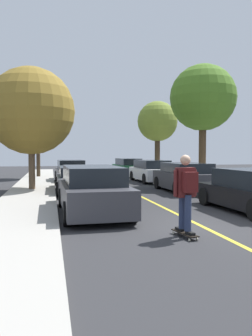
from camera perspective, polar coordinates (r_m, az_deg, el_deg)
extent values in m
plane|color=#2D2D30|center=(9.12, 12.27, -9.37)|extent=(80.00, 80.00, 0.00)
cube|color=#ADA89E|center=(8.34, -18.52, -10.09)|extent=(2.12, 56.00, 0.14)
cube|color=gold|center=(12.80, 4.72, -5.84)|extent=(0.12, 39.20, 0.01)
cube|color=#38383D|center=(10.48, -5.66, -4.66)|extent=(1.88, 4.60, 0.76)
cube|color=black|center=(10.50, -5.74, -1.14)|extent=(1.64, 3.13, 0.52)
cylinder|color=black|center=(9.13, 1.01, -7.25)|extent=(0.23, 0.64, 0.64)
cylinder|color=black|center=(8.87, -9.75, -7.58)|extent=(0.23, 0.64, 0.64)
cylinder|color=black|center=(12.20, -2.70, -4.75)|extent=(0.23, 0.64, 0.64)
cylinder|color=black|center=(12.01, -10.70, -4.91)|extent=(0.23, 0.64, 0.64)
cube|color=#38383D|center=(16.20, -8.09, -2.37)|extent=(1.89, 4.57, 0.60)
cube|color=black|center=(16.09, -8.08, -0.54)|extent=(1.67, 3.09, 0.45)
cylinder|color=black|center=(14.75, -4.18, -3.48)|extent=(0.22, 0.64, 0.64)
cylinder|color=black|center=(14.60, -11.08, -3.58)|extent=(0.22, 0.64, 0.64)
cylinder|color=black|center=(17.87, -5.64, -2.41)|extent=(0.22, 0.64, 0.64)
cylinder|color=black|center=(17.75, -11.33, -2.49)|extent=(0.22, 0.64, 0.64)
cube|color=#38383D|center=(21.88, -9.24, -0.98)|extent=(1.90, 4.10, 0.68)
cube|color=black|center=(21.91, -9.27, 0.62)|extent=(1.63, 2.49, 0.54)
cylinder|color=black|center=(20.68, -6.64, -1.73)|extent=(0.24, 0.65, 0.64)
cylinder|color=black|center=(20.51, -11.15, -1.80)|extent=(0.24, 0.65, 0.64)
cylinder|color=black|center=(23.29, -7.55, -1.25)|extent=(0.24, 0.65, 0.64)
cylinder|color=black|center=(23.14, -11.56, -1.30)|extent=(0.24, 0.65, 0.64)
cube|color=black|center=(11.61, 20.40, -4.49)|extent=(1.97, 4.43, 0.60)
cylinder|color=black|center=(12.46, 13.14, -4.66)|extent=(0.23, 0.64, 0.64)
cylinder|color=black|center=(13.35, 19.93, -4.27)|extent=(0.23, 0.64, 0.64)
cube|color=#38383D|center=(16.62, 9.73, -1.99)|extent=(1.94, 4.26, 0.76)
cube|color=black|center=(16.37, 10.04, 0.05)|extent=(1.70, 2.79, 0.45)
cylinder|color=black|center=(17.68, 5.35, -2.46)|extent=(0.23, 0.64, 0.64)
cylinder|color=black|center=(18.28, 10.68, -2.33)|extent=(0.23, 0.64, 0.64)
cylinder|color=black|center=(15.01, 8.56, -3.39)|extent=(0.23, 0.64, 0.64)
cylinder|color=black|center=(15.72, 14.64, -3.18)|extent=(0.23, 0.64, 0.64)
cube|color=white|center=(21.83, 4.24, -0.94)|extent=(1.88, 4.44, 0.70)
cube|color=black|center=(21.72, 4.30, 0.66)|extent=(1.64, 2.99, 0.52)
cylinder|color=black|center=(23.05, 1.09, -1.27)|extent=(0.23, 0.64, 0.64)
cylinder|color=black|center=(23.53, 5.09, -1.20)|extent=(0.23, 0.64, 0.64)
cylinder|color=black|center=(20.16, 3.24, -1.83)|extent=(0.23, 0.64, 0.64)
cylinder|color=black|center=(20.70, 7.73, -1.73)|extent=(0.23, 0.64, 0.64)
cube|color=#1E5B33|center=(28.19, 0.38, -0.15)|extent=(1.89, 4.69, 0.68)
cube|color=black|center=(28.18, 0.38, 1.08)|extent=(1.63, 3.10, 0.52)
cylinder|color=black|center=(29.58, -1.94, -0.41)|extent=(0.24, 0.65, 0.64)
cylinder|color=black|center=(29.97, 1.12, -0.37)|extent=(0.24, 0.65, 0.64)
cylinder|color=black|center=(26.43, -0.45, -0.77)|extent=(0.24, 0.65, 0.64)
cylinder|color=black|center=(26.86, 2.94, -0.72)|extent=(0.24, 0.65, 0.64)
cylinder|color=brown|center=(16.89, -15.55, 1.22)|extent=(0.30, 0.30, 2.72)
sphere|color=olive|center=(17.00, -15.65, 9.21)|extent=(4.15, 4.15, 4.15)
cylinder|color=#3D2D1E|center=(25.59, -14.53, 2.99)|extent=(0.27, 0.27, 3.89)
sphere|color=#3D7F33|center=(25.78, -14.60, 9.57)|extent=(3.36, 3.36, 3.36)
cylinder|color=#4C3823|center=(19.76, 12.70, 2.96)|extent=(0.41, 0.41, 3.77)
sphere|color=#4C7A23|center=(20.00, 12.78, 11.45)|extent=(3.72, 3.72, 3.72)
cylinder|color=#3D2D1E|center=(27.54, 5.28, 2.26)|extent=(0.43, 0.43, 3.15)
sphere|color=olive|center=(27.66, 5.30, 7.82)|extent=(3.22, 3.22, 3.22)
cylinder|color=#B2140F|center=(14.77, 19.37, -3.24)|extent=(0.20, 0.20, 0.55)
sphere|color=#B2140F|center=(14.74, 19.39, -1.94)|extent=(0.18, 0.18, 0.18)
cube|color=black|center=(7.81, 9.84, -10.69)|extent=(0.36, 0.86, 0.02)
cylinder|color=beige|center=(8.07, 7.96, -10.72)|extent=(0.03, 0.06, 0.06)
cylinder|color=beige|center=(8.16, 9.14, -10.57)|extent=(0.03, 0.06, 0.06)
cylinder|color=beige|center=(7.50, 10.61, -11.76)|extent=(0.03, 0.06, 0.06)
cylinder|color=beige|center=(7.60, 11.84, -11.58)|extent=(0.03, 0.06, 0.06)
cube|color=#99999E|center=(8.10, 8.55, -10.37)|extent=(0.11, 0.06, 0.02)
cube|color=#99999E|center=(7.54, 11.23, -11.38)|extent=(0.11, 0.06, 0.02)
cube|color=black|center=(7.99, 9.00, -10.08)|extent=(0.14, 0.27, 0.06)
cube|color=black|center=(7.62, 10.73, -10.71)|extent=(0.14, 0.27, 0.06)
cylinder|color=#283351|center=(7.82, 9.40, -7.16)|extent=(0.17, 0.17, 0.79)
cylinder|color=#283351|center=(7.62, 10.36, -7.43)|extent=(0.17, 0.17, 0.79)
cube|color=#511919|center=(7.63, 9.91, -2.38)|extent=(0.43, 0.28, 0.65)
sphere|color=tan|center=(7.61, 9.94, 1.32)|extent=(0.23, 0.23, 0.23)
cylinder|color=#511919|center=(7.51, 8.32, -2.55)|extent=(0.10, 0.10, 0.58)
cylinder|color=#511919|center=(7.77, 11.45, -2.40)|extent=(0.10, 0.10, 0.58)
cube|color=#4C1414|center=(7.46, 10.72, -2.34)|extent=(0.33, 0.23, 0.44)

